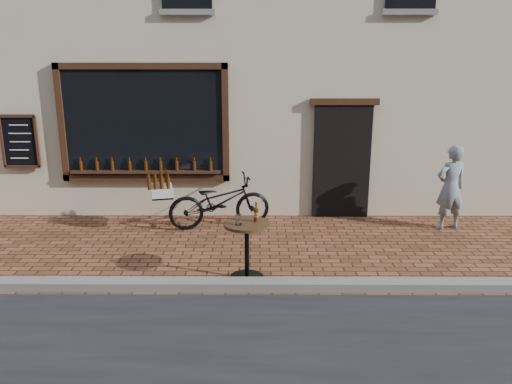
{
  "coord_description": "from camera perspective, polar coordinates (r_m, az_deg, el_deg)",
  "views": [
    {
      "loc": [
        0.28,
        -6.04,
        3.04
      ],
      "look_at": [
        0.25,
        1.2,
        1.1
      ],
      "focal_mm": 35.0,
      "sensor_mm": 36.0,
      "label": 1
    }
  ],
  "objects": [
    {
      "name": "ground",
      "position": [
        6.76,
        -2.2,
        -11.71
      ],
      "size": [
        90.0,
        90.0,
        0.0
      ],
      "primitive_type": "plane",
      "color": "#522D1A",
      "rests_on": "ground"
    },
    {
      "name": "kerb",
      "position": [
        6.92,
        -2.13,
        -10.52
      ],
      "size": [
        90.0,
        0.25,
        0.12
      ],
      "primitive_type": "cube",
      "color": "slate",
      "rests_on": "ground"
    },
    {
      "name": "cargo_bicycle",
      "position": [
        9.2,
        -4.44,
        -1.05
      ],
      "size": [
        2.25,
        1.1,
        1.05
      ],
      "rotation": [
        0.0,
        0.0,
        1.81
      ],
      "color": "black",
      "rests_on": "ground"
    },
    {
      "name": "bistro_table",
      "position": [
        7.01,
        -1.03,
        -5.4
      ],
      "size": [
        0.65,
        0.65,
        1.12
      ],
      "color": "black",
      "rests_on": "ground"
    },
    {
      "name": "pedestrian",
      "position": [
        9.7,
        21.34,
        0.48
      ],
      "size": [
        0.64,
        0.49,
        1.56
      ],
      "primitive_type": "imported",
      "rotation": [
        0.0,
        0.0,
        3.38
      ],
      "color": "slate",
      "rests_on": "ground"
    }
  ]
}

